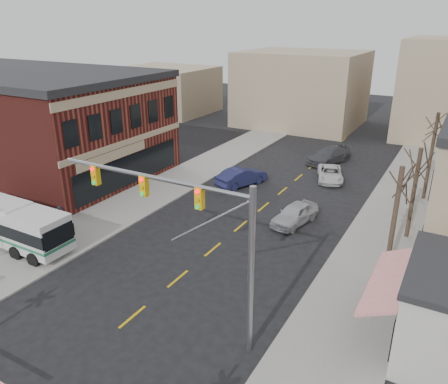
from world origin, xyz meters
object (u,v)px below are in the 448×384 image
Objects in this scene: car_a at (295,214)px; pedestrian_far at (61,218)px; pedestrian_near at (26,243)px; car_d at (329,155)px; transit_bus at (1,220)px; traffic_signal_mast at (194,222)px; car_b at (241,177)px; car_c at (330,174)px.

pedestrian_far is at bearing -134.61° from car_a.
car_d is at bearing -4.53° from pedestrian_near.
transit_bus is 6.54× the size of pedestrian_near.
car_b is at bearing 110.96° from traffic_signal_mast.
traffic_signal_mast is at bearing -63.34° from pedestrian_far.
car_a is at bearing 90.40° from traffic_signal_mast.
car_c is (6.64, 5.20, -0.17)m from car_b.
car_a is 0.96× the size of car_c.
traffic_signal_mast reaches higher than pedestrian_far.
car_c is (15.67, 22.71, -0.98)m from transit_bus.
traffic_signal_mast reaches higher than car_c.
car_a is 15.75m from car_d.
car_b is at bearing -95.61° from car_d.
traffic_signal_mast is 20.65m from car_b.
car_b is 8.44m from car_c.
car_b is 16.02m from pedestrian_far.
pedestrian_near is at bearing -138.23° from car_c.
pedestrian_near is 0.95× the size of pedestrian_far.
car_c is (-0.44, 10.40, -0.12)m from car_a.
traffic_signal_mast is at bearing -4.29° from transit_bus.
car_c is at bearing -120.67° from car_b.
car_b is at bearing 155.38° from car_a.
car_a is 2.64× the size of pedestrian_near.
car_c is 2.62× the size of pedestrian_far.
car_d is at bearing 88.43° from car_c.
pedestrian_far reaches higher than car_a.
car_b is 2.93× the size of pedestrian_near.
car_c is 5.47m from car_d.
car_c is at bearing -52.07° from car_d.
transit_bus is at bearing -96.81° from car_d.
traffic_signal_mast is 29.62m from car_d.
pedestrian_near is at bearing -10.46° from transit_bus.
pedestrian_near reaches higher than car_c.
traffic_signal_mast is 2.23× the size of car_c.
car_d is 3.28× the size of pedestrian_near.
traffic_signal_mast reaches higher than transit_bus.
traffic_signal_mast is 2.32× the size of car_a.
car_a is at bearing -62.41° from car_d.
transit_bus reaches higher than car_a.
car_c is 2.75× the size of pedestrian_near.
pedestrian_far is (-14.02, 4.24, -4.75)m from traffic_signal_mast.
car_a is at bearing 37.38° from transit_bus.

